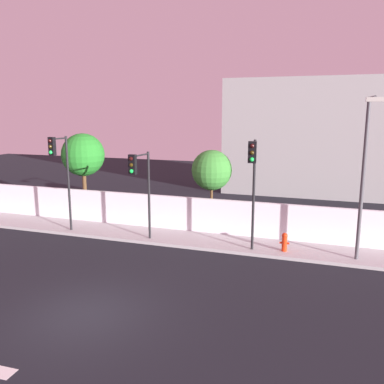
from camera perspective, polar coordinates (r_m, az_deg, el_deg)
name	(u,v)px	position (r m, az deg, el deg)	size (l,w,h in m)	color
ground_plane	(86,314)	(14.03, -14.62, -16.24)	(80.00, 80.00, 0.00)	black
sidewalk	(177,238)	(20.79, -2.11, -6.47)	(36.00, 2.40, 0.15)	#B1B1B1
perimeter_wall	(185,214)	(21.68, -0.92, -3.04)	(36.00, 0.18, 1.80)	white
traffic_light_left	(140,178)	(19.22, -7.28, 2.01)	(0.35, 1.71, 4.34)	black
traffic_light_center	(60,164)	(21.82, -17.98, 3.77)	(0.38, 1.23, 4.99)	black
traffic_light_right	(253,173)	(17.73, 8.52, 2.69)	(0.35, 1.36, 5.03)	black
street_lamp_curbside	(365,167)	(17.97, 22.99, 3.27)	(0.61, 1.98, 6.81)	#4C4C51
fire_hydrant	(285,241)	(19.03, 12.82, -6.74)	(0.44, 0.26, 0.86)	red
roadside_tree_leftmost	(83,155)	(25.62, -15.00, 5.01)	(2.59, 2.59, 5.10)	brown
roadside_tree_midleft	(212,170)	(22.25, 2.78, 3.05)	(2.21, 2.21, 4.35)	brown
low_building_distant	(313,137)	(33.87, 16.56, 7.43)	(13.33, 6.00, 8.85)	#9E9E9E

